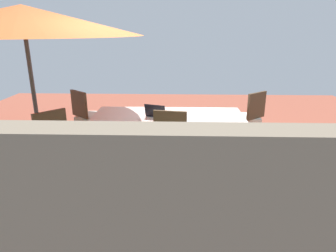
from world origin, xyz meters
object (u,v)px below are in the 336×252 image
Objects in this scene: chair_northeast at (58,145)px; chair_north at (168,146)px; dining_table at (168,119)px; cup at (179,117)px; chair_southeast at (88,114)px; laptop at (157,114)px; chair_southwest at (248,115)px; patio_umbrella at (23,21)px.

chair_northeast is 1.00× the size of chair_north.
dining_table is 0.75m from chair_north.
dining_table is at bearing 100.22° from chair_north.
dining_table is at bearing -18.92° from chair_northeast.
chair_northeast reaches higher than cup.
laptop is (-1.29, 0.77, 0.22)m from chair_southeast.
chair_north is at bearing -46.61° from chair_northeast.
chair_northeast is 3.15m from chair_southwest.
chair_northeast is at bearing 132.42° from chair_southeast.
chair_north is at bearing 161.27° from patio_umbrella.
chair_north is 2.09m from chair_southeast.
laptop is at bearing 113.32° from chair_north.
patio_umbrella reaches higher than chair_southeast.
chair_north is (-0.02, 0.74, -0.13)m from dining_table.
cup reaches higher than dining_table.
patio_umbrella is 2.50m from cup.
chair_southwest is 8.54× the size of cup.
patio_umbrella is 3.33× the size of chair_northeast.
chair_north is 0.61m from cup.
chair_southeast is (2.83, -0.01, 0.00)m from chair_southwest.
chair_southwest is at bearing -166.70° from patio_umbrella.
patio_umbrella is 3.33× the size of chair_southwest.
dining_table is 19.99× the size of cup.
laptop is at bearing -25.54° from cup.
chair_northeast and chair_southeast have the same top height.
chair_north is 1.99m from chair_southwest.
cup is (1.21, 0.92, 0.23)m from chair_southwest.
chair_northeast reaches higher than dining_table.
chair_southwest is (-1.35, -1.47, 0.00)m from chair_north.
laptop is at bearing -12.59° from chair_southwest.
chair_southeast is 2.56× the size of laptop.
dining_table is 2.34× the size of chair_northeast.
chair_northeast is 1.00× the size of chair_southwest.
chair_north is (-1.43, -0.01, 0.00)m from chair_northeast.
chair_northeast reaches higher than laptop.
chair_southwest is at bearing -152.17° from dining_table.
chair_southwest is at bearing -139.66° from chair_southeast.
patio_umbrella is at bearing 1.85° from dining_table.
dining_table is at bearing -148.13° from laptop.
patio_umbrella is 3.33× the size of chair_north.
laptop is (-1.80, -0.03, -1.31)m from patio_umbrella.
dining_table is at bearing -178.15° from patio_umbrella.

